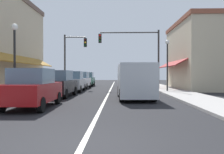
% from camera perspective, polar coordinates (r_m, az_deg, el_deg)
% --- Properties ---
extents(ground_plane, '(80.00, 80.00, 0.00)m').
position_cam_1_polar(ground_plane, '(22.73, -0.43, -3.15)').
color(ground_plane, black).
extents(sidewalk_left, '(2.60, 56.00, 0.12)m').
position_cam_1_polar(sidewalk_left, '(23.57, -13.93, -2.89)').
color(sidewalk_left, '#A39E99').
rests_on(sidewalk_left, ground).
extents(sidewalk_right, '(2.60, 56.00, 0.12)m').
position_cam_1_polar(sidewalk_right, '(23.21, 13.29, -2.95)').
color(sidewalk_right, '#A39E99').
rests_on(sidewalk_right, ground).
extents(lane_center_stripe, '(0.14, 52.00, 0.01)m').
position_cam_1_polar(lane_center_stripe, '(22.73, -0.43, -3.15)').
color(lane_center_stripe, silver).
rests_on(lane_center_stripe, ground).
extents(storefront_right_block, '(6.91, 10.20, 6.91)m').
position_cam_1_polar(storefront_right_block, '(26.28, 21.22, 4.86)').
color(storefront_right_block, '#BCAD8E').
rests_on(storefront_right_block, ground).
extents(parked_car_nearest_left, '(1.83, 4.13, 1.77)m').
position_cam_1_polar(parked_car_nearest_left, '(11.21, -18.55, -2.61)').
color(parked_car_nearest_left, maroon).
rests_on(parked_car_nearest_left, ground).
extents(parked_car_second_left, '(1.84, 4.13, 1.77)m').
position_cam_1_polar(parked_car_second_left, '(16.15, -12.74, -1.61)').
color(parked_car_second_left, black).
rests_on(parked_car_second_left, ground).
extents(parked_car_third_left, '(1.85, 4.13, 1.77)m').
position_cam_1_polar(parked_car_third_left, '(20.69, -9.38, -1.10)').
color(parked_car_third_left, '#B7BABF').
rests_on(parked_car_third_left, ground).
extents(parked_car_far_left, '(1.84, 4.13, 1.77)m').
position_cam_1_polar(parked_car_far_left, '(25.34, -7.53, -0.78)').
color(parked_car_far_left, silver).
rests_on(parked_car_far_left, ground).
extents(parked_car_distant_left, '(1.84, 4.13, 1.77)m').
position_cam_1_polar(parked_car_distant_left, '(30.35, -6.06, -0.54)').
color(parked_car_distant_left, '#0F4C33').
rests_on(parked_car_distant_left, ground).
extents(van_in_lane, '(2.12, 5.23, 2.12)m').
position_cam_1_polar(van_in_lane, '(14.52, 5.50, -0.79)').
color(van_in_lane, '#B2B7BC').
rests_on(van_in_lane, ground).
extents(traffic_signal_mast_arm, '(6.09, 0.50, 5.95)m').
position_cam_1_polar(traffic_signal_mast_arm, '(23.92, 6.19, 6.91)').
color(traffic_signal_mast_arm, '#333333').
rests_on(traffic_signal_mast_arm, ground).
extents(traffic_signal_left_corner, '(2.41, 0.50, 5.63)m').
position_cam_1_polar(traffic_signal_left_corner, '(25.01, -9.65, 5.58)').
color(traffic_signal_left_corner, '#333333').
rests_on(traffic_signal_left_corner, ground).
extents(street_lamp_left_near, '(0.36, 0.36, 4.24)m').
position_cam_1_polar(street_lamp_left_near, '(13.87, -22.44, 6.38)').
color(street_lamp_left_near, black).
rests_on(street_lamp_left_near, ground).
extents(street_lamp_right_mid, '(0.36, 0.36, 4.40)m').
position_cam_1_polar(street_lamp_right_mid, '(20.39, 13.20, 4.82)').
color(street_lamp_right_mid, black).
rests_on(street_lamp_right_mid, ground).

